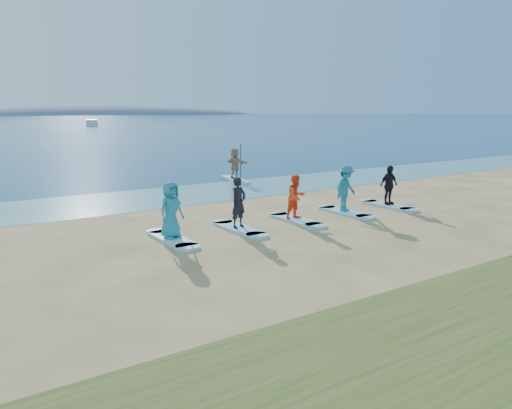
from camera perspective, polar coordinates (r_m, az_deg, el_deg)
ground at (r=13.67m, az=7.21°, el=-5.54°), size 600.00×600.00×0.00m
shallow_water at (r=22.45m, az=-10.64°, el=0.87°), size 600.00×600.00×0.00m
island_ridge at (r=326.75m, az=-15.60°, el=9.85°), size 220.00×56.00×18.00m
paddleboard at (r=27.09m, az=-2.39°, el=2.86°), size 1.31×3.08×0.12m
paddleboarder at (r=26.98m, az=-2.40°, el=4.72°), size 0.73×1.58×1.64m
boat_offshore_b at (r=116.14m, az=-18.21°, el=8.48°), size 4.19×7.23×1.48m
surfboard_0 at (r=15.03m, az=-9.59°, el=-3.91°), size 0.70×2.20×0.09m
student_0 at (r=14.83m, az=-9.69°, el=-0.62°), size 0.94×0.76×1.67m
surfboard_1 at (r=16.09m, az=-1.98°, el=-2.77°), size 0.70×2.20×0.09m
student_1 at (r=15.91m, az=-2.00°, el=0.23°), size 0.68×0.55×1.63m
surfboard_2 at (r=17.41m, az=4.57°, el=-1.75°), size 0.70×2.20×0.09m
student_2 at (r=17.25m, az=4.61°, el=0.89°), size 0.78×0.63×1.54m
surfboard_3 at (r=18.92m, az=10.13°, el=-0.86°), size 0.70×2.20×0.09m
student_3 at (r=18.76m, az=10.22°, el=1.84°), size 1.23×0.88×1.71m
surfboard_4 at (r=20.59m, az=14.83°, el=-0.11°), size 0.70×2.20×0.09m
student_4 at (r=20.45m, az=14.94°, el=2.16°), size 0.92×0.39×1.56m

